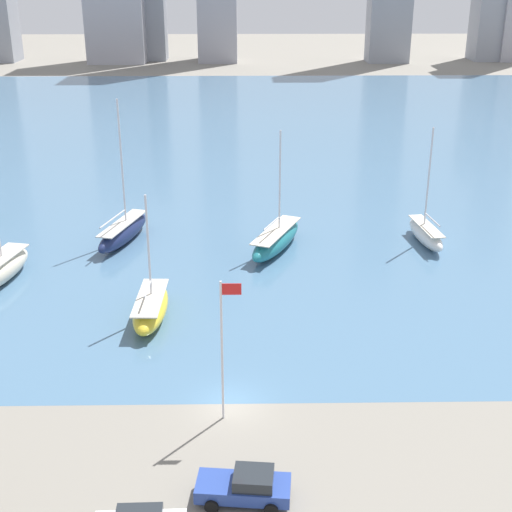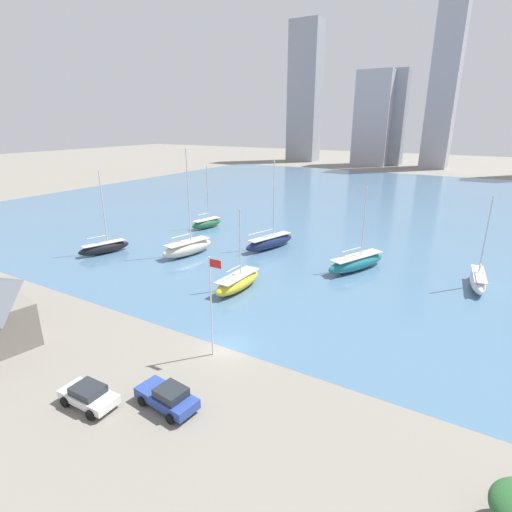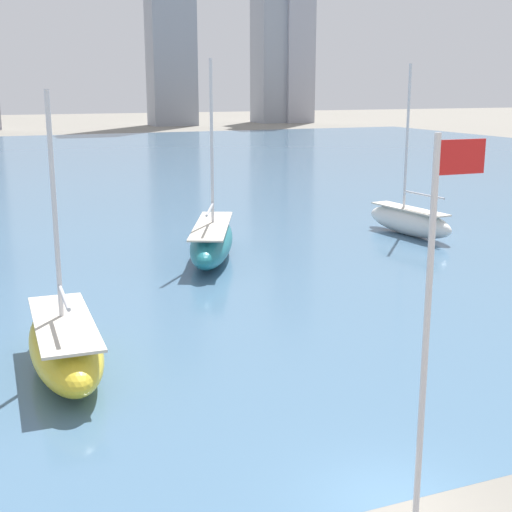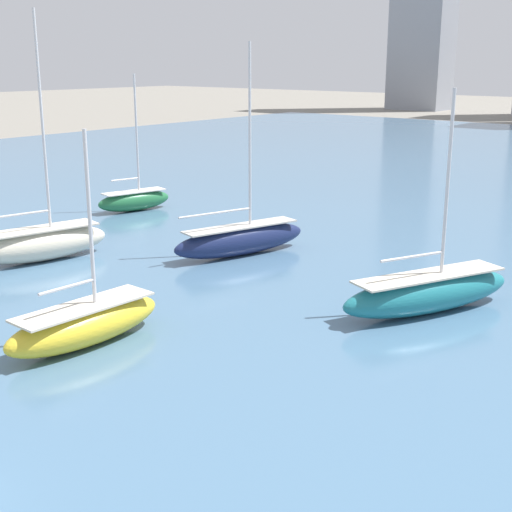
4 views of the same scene
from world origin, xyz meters
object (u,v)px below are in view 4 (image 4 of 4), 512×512
Objects in this scene: sailboat_green at (134,200)px; sailboat_navy at (241,239)px; sailboat_cream at (42,243)px; sailboat_yellow at (85,324)px; sailboat_teal at (428,292)px.

sailboat_navy is (16.78, -5.24, 0.13)m from sailboat_green.
sailboat_cream reaches higher than sailboat_yellow.
sailboat_cream is at bearing -140.60° from sailboat_teal.
sailboat_yellow is at bearing -102.63° from sailboat_teal.
sailboat_navy is 15.19m from sailboat_teal.
sailboat_green reaches higher than sailboat_teal.
sailboat_cream reaches higher than sailboat_teal.
sailboat_yellow is at bearing -15.40° from sailboat_cream.
sailboat_yellow is 0.86× the size of sailboat_teal.
sailboat_yellow is (21.46, -21.82, 0.03)m from sailboat_green.
sailboat_teal is (15.00, -2.42, -0.01)m from sailboat_navy.
sailboat_navy is 0.88× the size of sailboat_cream.
sailboat_cream reaches higher than sailboat_navy.
sailboat_navy is 13.15m from sailboat_cream.
sailboat_navy reaches higher than sailboat_teal.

